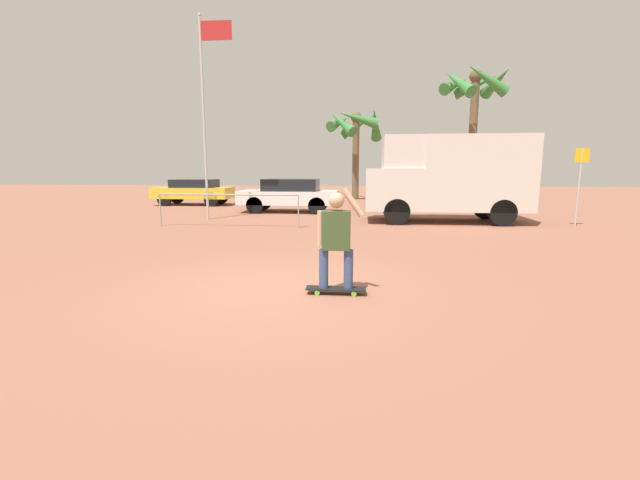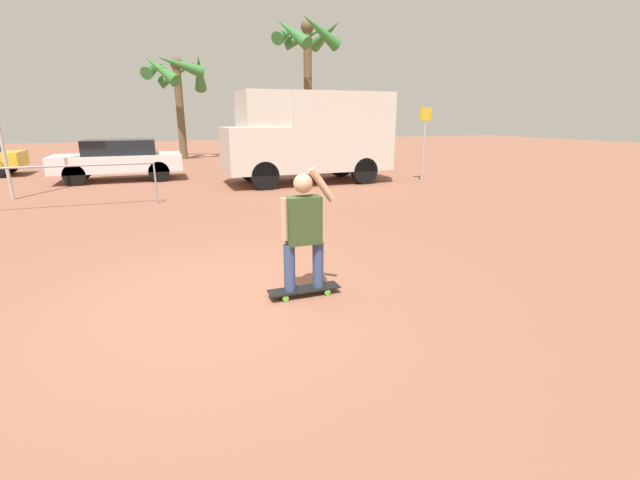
{
  "view_description": "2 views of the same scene",
  "coord_description": "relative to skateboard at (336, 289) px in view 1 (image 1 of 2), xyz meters",
  "views": [
    {
      "loc": [
        1.36,
        -6.49,
        1.9
      ],
      "look_at": [
        0.71,
        -0.09,
        0.81
      ],
      "focal_mm": 24.0,
      "sensor_mm": 36.0,
      "label": 1
    },
    {
      "loc": [
        -0.64,
        -4.98,
        2.17
      ],
      "look_at": [
        1.22,
        -0.11,
        0.68
      ],
      "focal_mm": 24.0,
      "sensor_mm": 36.0,
      "label": 2
    }
  ],
  "objects": [
    {
      "name": "ground_plane",
      "position": [
        -0.96,
        0.21,
        -0.08
      ],
      "size": [
        80.0,
        80.0,
        0.0
      ],
      "primitive_type": "plane",
      "color": "#935B47"
    },
    {
      "name": "skateboard",
      "position": [
        0.0,
        0.0,
        0.0
      ],
      "size": [
        0.91,
        0.24,
        0.09
      ],
      "color": "black",
      "rests_on": "ground_plane"
    },
    {
      "name": "person_skateboarder",
      "position": [
        -0.0,
        0.0,
        0.83
      ],
      "size": [
        0.69,
        0.23,
        1.52
      ],
      "color": "#384C7A",
      "rests_on": "skateboard"
    },
    {
      "name": "camper_van",
      "position": [
        3.37,
        9.27,
        1.56
      ],
      "size": [
        5.55,
        2.28,
        2.99
      ],
      "color": "black",
      "rests_on": "ground_plane"
    },
    {
      "name": "parked_car_white",
      "position": [
        -2.8,
        12.09,
        0.69
      ],
      "size": [
        4.23,
        1.84,
        1.43
      ],
      "color": "black",
      "rests_on": "ground_plane"
    },
    {
      "name": "parked_car_yellow",
      "position": [
        -8.36,
        15.16,
        0.65
      ],
      "size": [
        3.94,
        1.71,
        1.32
      ],
      "color": "black",
      "rests_on": "ground_plane"
    },
    {
      "name": "palm_tree_near_van",
      "position": [
        5.75,
        16.38,
        5.45
      ],
      "size": [
        3.44,
        3.43,
        6.83
      ],
      "color": "brown",
      "rests_on": "ground_plane"
    },
    {
      "name": "palm_tree_center_background",
      "position": [
        -0.19,
        20.01,
        4.2
      ],
      "size": [
        3.41,
        3.52,
        5.41
      ],
      "color": "brown",
      "rests_on": "ground_plane"
    },
    {
      "name": "flagpole",
      "position": [
        -5.26,
        9.1,
        4.14
      ],
      "size": [
        1.2,
        0.12,
        7.19
      ],
      "color": "#B7B7BC",
      "rests_on": "ground_plane"
    },
    {
      "name": "street_sign",
      "position": [
        7.26,
        8.26,
        1.53
      ],
      "size": [
        0.44,
        0.06,
        2.51
      ],
      "color": "#B7B7BC",
      "rests_on": "ground_plane"
    },
    {
      "name": "plaza_railing_segment",
      "position": [
        -3.95,
        7.12,
        0.83
      ],
      "size": [
        4.63,
        0.05,
        1.08
      ],
      "color": "#99999E",
      "rests_on": "ground_plane"
    }
  ]
}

